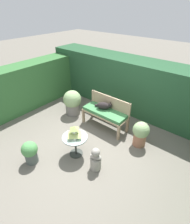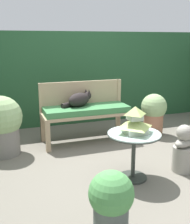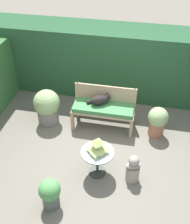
# 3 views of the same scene
# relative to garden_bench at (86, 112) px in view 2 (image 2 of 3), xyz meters

# --- Properties ---
(ground) EXTENTS (30.00, 30.00, 0.00)m
(ground) POSITION_rel_garden_bench_xyz_m (0.18, -0.96, -0.45)
(ground) COLOR #666056
(foliage_hedge_back) EXTENTS (6.40, 0.95, 1.61)m
(foliage_hedge_back) POSITION_rel_garden_bench_xyz_m (0.18, 1.41, 0.35)
(foliage_hedge_back) COLOR #234C2D
(foliage_hedge_back) RESTS_ON ground
(garden_bench) EXTENTS (1.27, 0.49, 0.53)m
(garden_bench) POSITION_rel_garden_bench_xyz_m (0.00, 0.00, 0.00)
(garden_bench) COLOR tan
(garden_bench) RESTS_ON ground
(bench_backrest) EXTENTS (1.27, 0.06, 0.87)m
(bench_backrest) POSITION_rel_garden_bench_xyz_m (0.00, 0.23, 0.18)
(bench_backrest) COLOR tan
(bench_backrest) RESTS_ON ground
(cat) EXTENTS (0.49, 0.35, 0.22)m
(cat) POSITION_rel_garden_bench_xyz_m (-0.09, 0.06, 0.18)
(cat) COLOR black
(cat) RESTS_ON garden_bench
(patio_table) EXTENTS (0.57, 0.57, 0.52)m
(patio_table) POSITION_rel_garden_bench_xyz_m (0.13, -1.26, -0.04)
(patio_table) COLOR #2D332D
(patio_table) RESTS_ON ground
(pagoda_birdhouse) EXTENTS (0.30, 0.30, 0.29)m
(pagoda_birdhouse) POSITION_rel_garden_bench_xyz_m (0.13, -1.26, 0.19)
(pagoda_birdhouse) COLOR #B2BCA8
(pagoda_birdhouse) RESTS_ON patio_table
(garden_bust) EXTENTS (0.29, 0.23, 0.55)m
(garden_bust) POSITION_rel_garden_bench_xyz_m (0.74, -1.29, -0.20)
(garden_bust) COLOR gray
(garden_bust) RESTS_ON ground
(potted_plant_bench_right) EXTENTS (0.55, 0.55, 0.78)m
(potted_plant_bench_right) POSITION_rel_garden_bench_xyz_m (-1.18, -0.08, -0.04)
(potted_plant_bench_right) COLOR slate
(potted_plant_bench_right) RESTS_ON ground
(potted_plant_path_edge) EXTENTS (0.40, 0.40, 0.65)m
(potted_plant_path_edge) POSITION_rel_garden_bench_xyz_m (1.10, -0.04, -0.09)
(potted_plant_path_edge) COLOR #9E664C
(potted_plant_path_edge) RESTS_ON ground
(potted_plant_table_near) EXTENTS (0.34, 0.34, 0.54)m
(potted_plant_table_near) POSITION_rel_garden_bench_xyz_m (-0.46, -2.05, -0.15)
(potted_plant_table_near) COLOR #4C5651
(potted_plant_table_near) RESTS_ON ground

